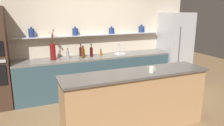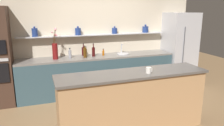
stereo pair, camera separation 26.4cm
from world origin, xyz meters
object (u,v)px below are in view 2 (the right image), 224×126
object	(u,v)px
sink_fixture	(123,53)
bottle_spirit_1	(70,54)
bottle_sauce_2	(103,53)
bottle_spirit_4	(85,53)
bottle_spirit_0	(86,52)
bottle_wine_3	(94,52)
coffee_mug	(149,70)
flower_vase	(55,49)
refrigerator	(179,49)
bottle_wine_5	(84,51)

from	to	relation	value
sink_fixture	bottle_spirit_1	bearing A→B (deg)	-179.00
sink_fixture	bottle_sauce_2	size ratio (longest dim) A/B	1.86
bottle_spirit_4	bottle_spirit_1	bearing A→B (deg)	170.01
bottle_spirit_0	bottle_spirit_4	size ratio (longest dim) A/B	0.84
bottle_sauce_2	bottle_wine_3	size ratio (longest dim) A/B	0.52
coffee_mug	flower_vase	bearing A→B (deg)	122.95
bottle_spirit_1	coffee_mug	bearing A→B (deg)	-64.01
bottle_spirit_0	refrigerator	bearing A→B (deg)	-1.97
bottle_wine_5	refrigerator	bearing A→B (deg)	-4.60
coffee_mug	bottle_wine_5	bearing A→B (deg)	105.70
bottle_spirit_1	bottle_spirit_0	bearing A→B (deg)	9.28
flower_vase	bottle_wine_3	xyz separation A→B (m)	(0.89, -0.00, -0.11)
bottle_spirit_1	bottle_wine_5	bearing A→B (deg)	27.38
flower_vase	bottle_spirit_4	bearing A→B (deg)	-6.13
refrigerator	bottle_wine_5	world-z (taller)	refrigerator
flower_vase	coffee_mug	bearing A→B (deg)	-57.05
bottle_spirit_1	bottle_sauce_2	bearing A→B (deg)	2.59
sink_fixture	bottle_wine_3	xyz separation A→B (m)	(-0.76, -0.01, 0.09)
bottle_wine_5	bottle_spirit_4	bearing A→B (deg)	-94.40
bottle_spirit_0	bottle_wine_3	distance (m)	0.18
sink_fixture	coffee_mug	xyz separation A→B (m)	(-0.36, -2.00, 0.12)
refrigerator	sink_fixture	world-z (taller)	refrigerator
bottle_sauce_2	flower_vase	bearing A→B (deg)	-178.74
coffee_mug	bottle_spirit_1	bearing A→B (deg)	115.99
flower_vase	bottle_wine_3	distance (m)	0.89
flower_vase	bottle_spirit_4	size ratio (longest dim) A/B	2.49
flower_vase	bottle_sauce_2	world-z (taller)	flower_vase
flower_vase	coffee_mug	xyz separation A→B (m)	(1.29, -1.99, -0.07)
refrigerator	bottle_wine_3	xyz separation A→B (m)	(-2.40, 0.04, 0.07)
bottle_wine_5	sink_fixture	bearing A→B (deg)	-9.45
bottle_spirit_0	bottle_spirit_4	bearing A→B (deg)	-112.03
bottle_spirit_1	bottle_wine_3	world-z (taller)	bottle_wine_3
bottle_spirit_0	bottle_wine_3	bearing A→B (deg)	-16.86
bottle_spirit_4	bottle_wine_5	xyz separation A→B (m)	(0.02, 0.24, -0.01)
bottle_wine_5	coffee_mug	distance (m)	2.24
bottle_sauce_2	refrigerator	bearing A→B (deg)	-1.66
flower_vase	bottle_sauce_2	bearing A→B (deg)	1.26
sink_fixture	bottle_sauce_2	xyz separation A→B (m)	(-0.51, 0.01, 0.04)
bottle_sauce_2	bottle_spirit_1	bearing A→B (deg)	-177.41
bottle_sauce_2	coffee_mug	size ratio (longest dim) A/B	1.54
bottle_spirit_4	sink_fixture	bearing A→B (deg)	4.78
bottle_spirit_4	bottle_wine_5	size ratio (longest dim) A/B	0.95
refrigerator	flower_vase	size ratio (longest dim) A/B	2.75
bottle_spirit_0	coffee_mug	distance (m)	2.12
refrigerator	bottle_spirit_1	world-z (taller)	refrigerator
refrigerator	coffee_mug	size ratio (longest dim) A/B	18.37
bottle_spirit_4	coffee_mug	size ratio (longest dim) A/B	2.68
refrigerator	sink_fixture	size ratio (longest dim) A/B	6.40
bottle_wine_3	bottle_spirit_4	bearing A→B (deg)	-162.84
bottle_spirit_0	bottle_sauce_2	bearing A→B (deg)	-3.53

